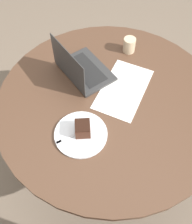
% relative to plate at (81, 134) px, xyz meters
% --- Properties ---
extents(ground_plane, '(12.00, 12.00, 0.00)m').
position_rel_plate_xyz_m(ground_plane, '(0.25, 0.10, -0.77)').
color(ground_plane, '#6B5B4C').
extents(dining_table, '(1.25, 1.25, 0.76)m').
position_rel_plate_xyz_m(dining_table, '(0.25, 0.10, -0.14)').
color(dining_table, '#4C3323').
rests_on(dining_table, ground_plane).
extents(paper_document, '(0.46, 0.41, 0.00)m').
position_rel_plate_xyz_m(paper_document, '(0.35, 0.12, -0.00)').
color(paper_document, white).
rests_on(paper_document, dining_table).
extents(plate, '(0.27, 0.27, 0.01)m').
position_rel_plate_xyz_m(plate, '(0.00, 0.00, 0.00)').
color(plate, silver).
rests_on(plate, dining_table).
extents(cake_slice, '(0.10, 0.11, 0.07)m').
position_rel_plate_xyz_m(cake_slice, '(0.01, 0.00, 0.04)').
color(cake_slice, '#472619').
rests_on(cake_slice, plate).
extents(fork, '(0.17, 0.03, 0.00)m').
position_rel_plate_xyz_m(fork, '(-0.06, 0.01, 0.01)').
color(fork, silver).
rests_on(fork, plate).
extents(coffee_glass, '(0.07, 0.07, 0.09)m').
position_rel_plate_xyz_m(coffee_glass, '(0.57, 0.35, 0.04)').
color(coffee_glass, '#C6AD89').
rests_on(coffee_glass, dining_table).
extents(laptop, '(0.24, 0.33, 0.23)m').
position_rel_plate_xyz_m(laptop, '(0.22, 0.34, 0.04)').
color(laptop, '#2D2D2D').
rests_on(laptop, dining_table).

